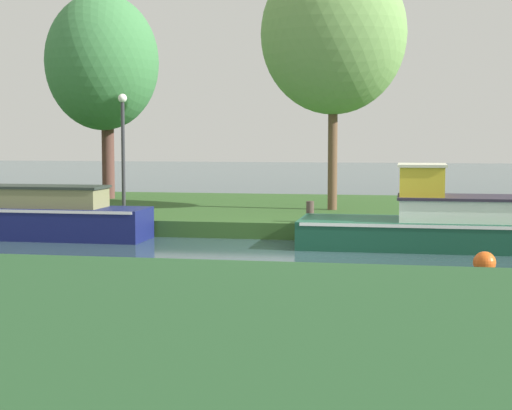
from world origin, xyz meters
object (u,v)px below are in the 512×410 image
object	(u,v)px
mooring_post_near	(310,212)
channel_buoy	(485,263)
willow_tree_centre	(333,34)
willow_tree_left	(102,63)
lamp_post	(123,139)

from	to	relation	value
mooring_post_near	channel_buoy	bearing A→B (deg)	-50.98
willow_tree_centre	channel_buoy	bearing A→B (deg)	-66.49
willow_tree_left	willow_tree_centre	distance (m)	8.18
willow_tree_left	willow_tree_centre	size ratio (longest dim) A/B	0.93
willow_tree_left	mooring_post_near	distance (m)	10.53
lamp_post	mooring_post_near	distance (m)	5.74
lamp_post	willow_tree_centre	bearing A→B (deg)	20.23
lamp_post	mooring_post_near	world-z (taller)	lamp_post
willow_tree_left	channel_buoy	xyz separation A→B (m)	(11.29, -10.60, -4.66)
willow_tree_left	channel_buoy	bearing A→B (deg)	-43.21
willow_tree_left	lamp_post	bearing A→B (deg)	-63.21
willow_tree_left	mooring_post_near	world-z (taller)	willow_tree_left
mooring_post_near	lamp_post	bearing A→B (deg)	164.41
mooring_post_near	channel_buoy	xyz separation A→B (m)	(3.73, -4.60, -0.45)
willow_tree_left	mooring_post_near	bearing A→B (deg)	-38.45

